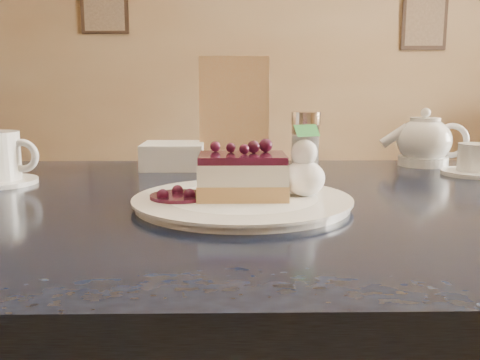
{
  "coord_description": "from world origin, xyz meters",
  "views": [
    {
      "loc": [
        0.19,
        -0.75,
        0.96
      ],
      "look_at": [
        0.15,
        -0.07,
        0.84
      ],
      "focal_mm": 40.0,
      "sensor_mm": 36.0,
      "label": 1
    }
  ],
  "objects_px": {
    "cheesecake_slice": "(242,176)",
    "tea_set": "(433,146)",
    "main_table": "(242,250)",
    "dessert_plate": "(242,202)"
  },
  "relations": [
    {
      "from": "cheesecake_slice",
      "to": "main_table",
      "type": "bearing_deg",
      "value": 90.0
    },
    {
      "from": "dessert_plate",
      "to": "cheesecake_slice",
      "type": "bearing_deg",
      "value": -90.0
    },
    {
      "from": "cheesecake_slice",
      "to": "tea_set",
      "type": "distance_m",
      "value": 0.55
    },
    {
      "from": "dessert_plate",
      "to": "tea_set",
      "type": "relative_size",
      "value": 1.27
    },
    {
      "from": "main_table",
      "to": "dessert_plate",
      "type": "distance_m",
      "value": 0.1
    },
    {
      "from": "dessert_plate",
      "to": "cheesecake_slice",
      "type": "xyz_separation_m",
      "value": [
        0.0,
        -0.0,
        0.04
      ]
    },
    {
      "from": "cheesecake_slice",
      "to": "tea_set",
      "type": "bearing_deg",
      "value": 41.53
    },
    {
      "from": "main_table",
      "to": "tea_set",
      "type": "xyz_separation_m",
      "value": [
        0.39,
        0.34,
        0.13
      ]
    },
    {
      "from": "main_table",
      "to": "cheesecake_slice",
      "type": "relative_size",
      "value": 9.97
    },
    {
      "from": "dessert_plate",
      "to": "tea_set",
      "type": "distance_m",
      "value": 0.55
    }
  ]
}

